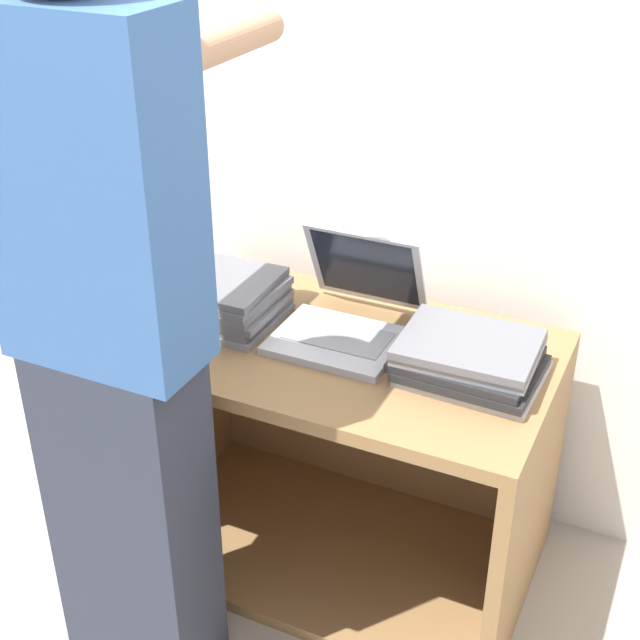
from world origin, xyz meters
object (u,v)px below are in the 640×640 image
object	(u,v)px
laptop_open	(347,316)
laptop_stack_left	(218,297)
laptop_stack_right	(470,359)
person	(111,333)

from	to	relation	value
laptop_open	laptop_stack_left	world-z (taller)	laptop_open
laptop_open	laptop_stack_right	world-z (taller)	laptop_open
laptop_stack_left	person	bearing A→B (deg)	-82.64
laptop_stack_left	laptop_stack_right	size ratio (longest dim) A/B	1.00
laptop_stack_left	laptop_stack_right	world-z (taller)	laptop_stack_left
laptop_open	person	size ratio (longest dim) A/B	0.20
person	laptop_stack_right	bearing A→B (deg)	39.65
laptop_open	laptop_stack_right	distance (m)	0.35
laptop_open	laptop_stack_right	size ratio (longest dim) A/B	1.09
laptop_stack_left	laptop_open	bearing A→B (deg)	10.02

